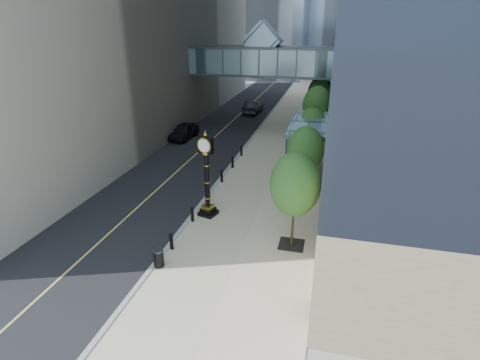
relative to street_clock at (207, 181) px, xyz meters
name	(u,v)px	position (x,y,z in m)	size (l,w,h in m)	color
ground	(214,268)	(2.03, -5.27, -2.41)	(320.00, 320.00, 0.00)	gray
road	(250,105)	(-4.97, 34.73, -2.40)	(8.00, 180.00, 0.02)	black
sidewalk	(303,108)	(3.03, 34.73, -2.38)	(8.00, 180.00, 0.06)	#B6AF8C
curb	(276,106)	(-0.97, 34.73, -2.38)	(0.25, 180.00, 0.07)	gray
skywalk	(262,59)	(-0.97, 22.73, 5.30)	(17.00, 4.20, 5.80)	slate
entrance_canopy	(309,124)	(5.51, 8.73, 1.78)	(3.00, 8.00, 4.38)	#383F44
bollard_row	(216,185)	(-0.67, 3.73, -1.90)	(0.20, 16.20, 0.90)	black
street_trees	(313,120)	(5.63, 11.92, 1.36)	(2.87, 28.76, 5.90)	black
street_clock	(207,181)	(0.00, 0.00, 0.00)	(1.25, 1.25, 5.42)	black
trash_bin	(159,258)	(-0.67, -5.86, -1.90)	(0.52, 0.52, 0.90)	black
pedestrian	(316,165)	(6.26, 8.76, -1.58)	(0.56, 0.37, 1.55)	#BAB2AA
car_near	(184,131)	(-7.97, 15.83, -1.58)	(1.91, 4.74, 1.62)	black
car_far	(253,107)	(-3.35, 29.43, -1.55)	(1.79, 5.13, 1.69)	black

